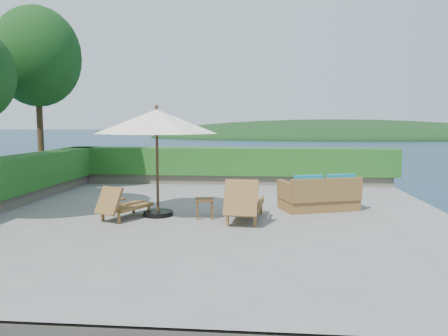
# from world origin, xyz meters

# --- Properties ---
(ground) EXTENTS (12.00, 12.00, 0.00)m
(ground) POSITION_xyz_m (0.00, 0.00, 0.00)
(ground) COLOR gray
(ground) RESTS_ON ground
(foundation) EXTENTS (12.00, 12.00, 3.00)m
(foundation) POSITION_xyz_m (0.00, 0.00, -1.55)
(foundation) COLOR #514B40
(foundation) RESTS_ON ocean
(ocean) EXTENTS (600.00, 600.00, 0.00)m
(ocean) POSITION_xyz_m (0.00, 0.00, -3.00)
(ocean) COLOR #142640
(ocean) RESTS_ON ground
(offshore_island) EXTENTS (126.00, 57.60, 12.60)m
(offshore_island) POSITION_xyz_m (25.00, 140.00, -3.00)
(offshore_island) COLOR black
(offshore_island) RESTS_ON ocean
(planter_wall_far) EXTENTS (12.00, 0.60, 0.36)m
(planter_wall_far) POSITION_xyz_m (0.00, 5.60, 0.18)
(planter_wall_far) COLOR #706859
(planter_wall_far) RESTS_ON ground
(hedge_far) EXTENTS (12.40, 0.90, 1.00)m
(hedge_far) POSITION_xyz_m (0.00, 5.60, 0.85)
(hedge_far) COLOR #164E18
(hedge_far) RESTS_ON planter_wall_far
(tree_far) EXTENTS (2.80, 2.80, 6.03)m
(tree_far) POSITION_xyz_m (-6.00, 3.20, 4.40)
(tree_far) COLOR #44311A
(tree_far) RESTS_ON ground
(patio_umbrella) EXTENTS (3.52, 3.52, 2.72)m
(patio_umbrella) POSITION_xyz_m (-1.25, -0.19, 2.30)
(patio_umbrella) COLOR black
(patio_umbrella) RESTS_ON ground
(lounge_left) EXTENTS (1.13, 1.55, 0.83)m
(lounge_left) POSITION_xyz_m (-2.00, -0.63, 0.35)
(lounge_left) COLOR brown
(lounge_left) RESTS_ON ground
(lounge_right) EXTENTS (0.91, 1.86, 1.04)m
(lounge_right) POSITION_xyz_m (0.90, -0.61, 0.44)
(lounge_right) COLOR brown
(lounge_right) RESTS_ON ground
(side_table) EXTENTS (0.50, 0.50, 0.47)m
(side_table) POSITION_xyz_m (-0.07, -0.33, 0.39)
(side_table) COLOR brown
(side_table) RESTS_ON ground
(wicker_loveseat) EXTENTS (2.19, 1.61, 0.97)m
(wicker_loveseat) POSITION_xyz_m (2.82, 0.90, 0.38)
(wicker_loveseat) COLOR brown
(wicker_loveseat) RESTS_ON ground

